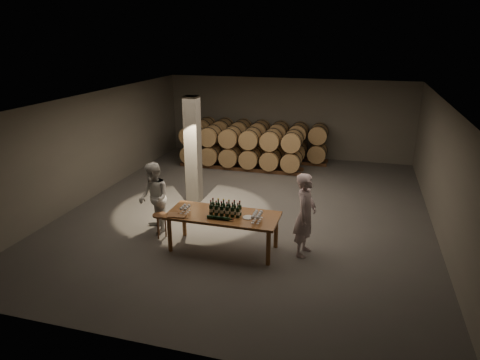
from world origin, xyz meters
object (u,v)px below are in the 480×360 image
(tasting_table, at_px, (223,218))
(plate, at_px, (248,217))
(person_man, at_px, (305,215))
(person_woman, at_px, (154,198))
(bottle_cluster, at_px, (225,210))
(notebook_near, at_px, (181,216))
(stool, at_px, (160,218))

(tasting_table, bearing_deg, plate, -2.81)
(plate, bearing_deg, person_man, 15.01)
(person_man, bearing_deg, person_woman, 97.56)
(bottle_cluster, bearing_deg, plate, -2.56)
(plate, bearing_deg, person_woman, 169.63)
(plate, relative_size, notebook_near, 1.11)
(bottle_cluster, relative_size, notebook_near, 3.28)
(notebook_near, bearing_deg, plate, 4.92)
(tasting_table, relative_size, stool, 4.24)
(tasting_table, distance_m, bottle_cluster, 0.24)
(bottle_cluster, bearing_deg, stool, 173.82)
(tasting_table, bearing_deg, person_woman, 167.37)
(person_woman, bearing_deg, plate, 38.52)
(bottle_cluster, xyz_separation_m, notebook_near, (-0.95, -0.40, -0.11))
(bottle_cluster, distance_m, stool, 1.87)
(tasting_table, relative_size, person_man, 1.32)
(bottle_cluster, height_order, plate, bottle_cluster)
(tasting_table, distance_m, stool, 1.76)
(stool, bearing_deg, notebook_near, -35.44)
(stool, bearing_deg, tasting_table, -6.22)
(plate, xyz_separation_m, person_woman, (-2.60, 0.48, 0.01))
(notebook_near, height_order, stool, notebook_near)
(tasting_table, xyz_separation_m, bottle_cluster, (0.06, -0.01, 0.23))
(tasting_table, xyz_separation_m, person_woman, (-1.99, 0.45, 0.12))
(plate, distance_m, person_man, 1.30)
(plate, xyz_separation_m, person_man, (1.25, 0.34, 0.07))
(tasting_table, distance_m, person_woman, 2.05)
(notebook_near, xyz_separation_m, person_man, (2.75, 0.71, 0.07))
(stool, bearing_deg, bottle_cluster, -6.18)
(tasting_table, xyz_separation_m, stool, (-1.72, 0.19, -0.29))
(bottle_cluster, distance_m, plate, 0.57)
(tasting_table, height_order, plate, plate)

